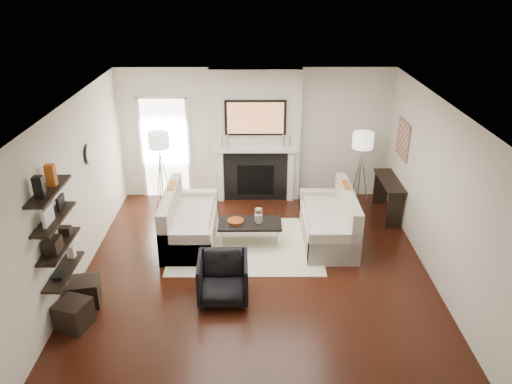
{
  "coord_description": "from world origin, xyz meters",
  "views": [
    {
      "loc": [
        -0.04,
        -6.73,
        4.49
      ],
      "look_at": [
        0.0,
        0.6,
        1.15
      ],
      "focal_mm": 35.0,
      "sensor_mm": 36.0,
      "label": 1
    }
  ],
  "objects_px": {
    "lamp_right_shade": "(363,140)",
    "armchair": "(223,277)",
    "coffee_table": "(250,223)",
    "ottoman_near": "(85,292)",
    "loveseat_right_base": "(327,229)",
    "loveseat_left_base": "(191,229)",
    "lamp_left_shade": "(159,140)"
  },
  "relations": [
    {
      "from": "loveseat_left_base",
      "to": "loveseat_right_base",
      "type": "relative_size",
      "value": 1.0
    },
    {
      "from": "loveseat_right_base",
      "to": "loveseat_left_base",
      "type": "bearing_deg",
      "value": -179.92
    },
    {
      "from": "loveseat_left_base",
      "to": "lamp_left_shade",
      "type": "distance_m",
      "value": 1.9
    },
    {
      "from": "loveseat_left_base",
      "to": "coffee_table",
      "type": "distance_m",
      "value": 1.08
    },
    {
      "from": "ottoman_near",
      "to": "loveseat_left_base",
      "type": "bearing_deg",
      "value": 54.59
    },
    {
      "from": "loveseat_left_base",
      "to": "ottoman_near",
      "type": "xyz_separation_m",
      "value": [
        -1.31,
        -1.85,
        -0.01
      ]
    },
    {
      "from": "coffee_table",
      "to": "armchair",
      "type": "xyz_separation_m",
      "value": [
        -0.38,
        -1.58,
        -0.03
      ]
    },
    {
      "from": "lamp_right_shade",
      "to": "ottoman_near",
      "type": "xyz_separation_m",
      "value": [
        -4.52,
        -3.09,
        -1.25
      ]
    },
    {
      "from": "loveseat_right_base",
      "to": "lamp_left_shade",
      "type": "xyz_separation_m",
      "value": [
        -3.12,
        1.26,
        1.24
      ]
    },
    {
      "from": "armchair",
      "to": "loveseat_right_base",
      "type": "bearing_deg",
      "value": 42.82
    },
    {
      "from": "loveseat_left_base",
      "to": "loveseat_right_base",
      "type": "xyz_separation_m",
      "value": [
        2.43,
        0.0,
        0.0
      ]
    },
    {
      "from": "coffee_table",
      "to": "lamp_left_shade",
      "type": "relative_size",
      "value": 2.75
    },
    {
      "from": "lamp_left_shade",
      "to": "armchair",
      "type": "bearing_deg",
      "value": -65.45
    },
    {
      "from": "loveseat_right_base",
      "to": "lamp_right_shade",
      "type": "relative_size",
      "value": 4.5
    },
    {
      "from": "loveseat_left_base",
      "to": "lamp_left_shade",
      "type": "relative_size",
      "value": 4.5
    },
    {
      "from": "lamp_left_shade",
      "to": "lamp_right_shade",
      "type": "height_order",
      "value": "same"
    },
    {
      "from": "loveseat_right_base",
      "to": "lamp_left_shade",
      "type": "distance_m",
      "value": 3.59
    },
    {
      "from": "loveseat_left_base",
      "to": "coffee_table",
      "type": "height_order",
      "value": "same"
    },
    {
      "from": "coffee_table",
      "to": "loveseat_right_base",
      "type": "bearing_deg",
      "value": 5.99
    },
    {
      "from": "loveseat_right_base",
      "to": "armchair",
      "type": "height_order",
      "value": "armchair"
    },
    {
      "from": "lamp_right_shade",
      "to": "armchair",
      "type": "bearing_deg",
      "value": -130.61
    },
    {
      "from": "loveseat_left_base",
      "to": "loveseat_right_base",
      "type": "bearing_deg",
      "value": 0.08
    },
    {
      "from": "loveseat_right_base",
      "to": "lamp_right_shade",
      "type": "distance_m",
      "value": 1.92
    },
    {
      "from": "lamp_left_shade",
      "to": "lamp_right_shade",
      "type": "bearing_deg",
      "value": -0.37
    },
    {
      "from": "armchair",
      "to": "lamp_right_shade",
      "type": "relative_size",
      "value": 1.86
    },
    {
      "from": "loveseat_right_base",
      "to": "armchair",
      "type": "distance_m",
      "value": 2.47
    },
    {
      "from": "loveseat_left_base",
      "to": "armchair",
      "type": "bearing_deg",
      "value": -68.71
    },
    {
      "from": "loveseat_right_base",
      "to": "ottoman_near",
      "type": "xyz_separation_m",
      "value": [
        -3.74,
        -1.85,
        -0.01
      ]
    },
    {
      "from": "coffee_table",
      "to": "ottoman_near",
      "type": "height_order",
      "value": "coffee_table"
    },
    {
      "from": "armchair",
      "to": "ottoman_near",
      "type": "relative_size",
      "value": 1.86
    },
    {
      "from": "loveseat_right_base",
      "to": "lamp_left_shade",
      "type": "bearing_deg",
      "value": 157.97
    },
    {
      "from": "loveseat_right_base",
      "to": "armchair",
      "type": "relative_size",
      "value": 2.42
    }
  ]
}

